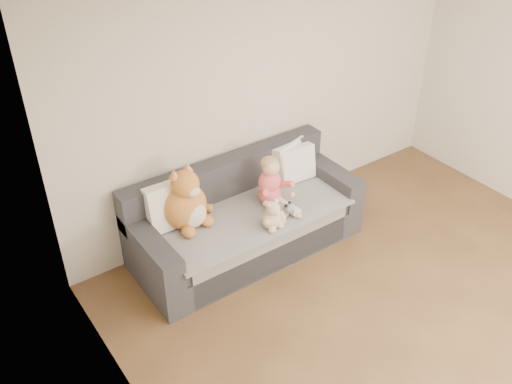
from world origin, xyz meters
The scene contains 10 objects.
room_shell centered at (0.00, 0.42, 1.30)m, with size 5.00×5.00×5.00m.
sofa centered at (-0.63, 2.06, 0.31)m, with size 2.20×0.94×0.85m.
cushion_left centered at (-1.30, 2.22, 0.68)m, with size 0.46×0.22×0.43m.
cushion_right_back centered at (0.06, 2.26, 0.66)m, with size 0.45×0.29×0.39m.
cushion_right_front centered at (0.08, 2.17, 0.65)m, with size 0.39×0.20×0.36m.
toddler centered at (-0.38, 1.96, 0.68)m, with size 0.35×0.50×0.50m.
plush_cat centered at (-1.19, 2.14, 0.70)m, with size 0.51×0.48×0.63m.
teddy_bear centered at (-0.60, 1.65, 0.59)m, with size 0.23×0.18×0.30m.
plush_cow centered at (-0.43, 1.74, 0.55)m, with size 0.15×0.22×0.18m.
sippy_cup centered at (-0.58, 1.74, 0.53)m, with size 0.09×0.07×0.10m.
Camera 1 is at (-3.06, -1.57, 3.59)m, focal length 40.00 mm.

